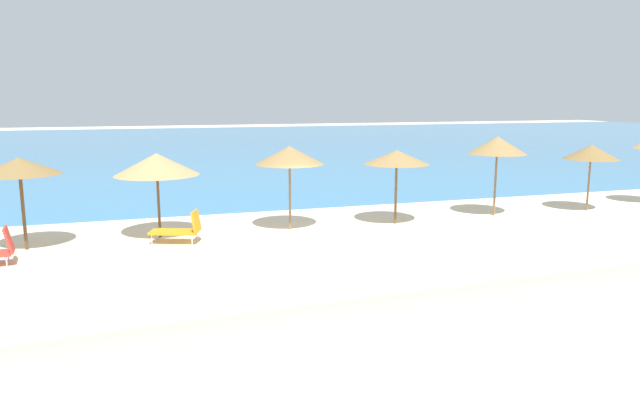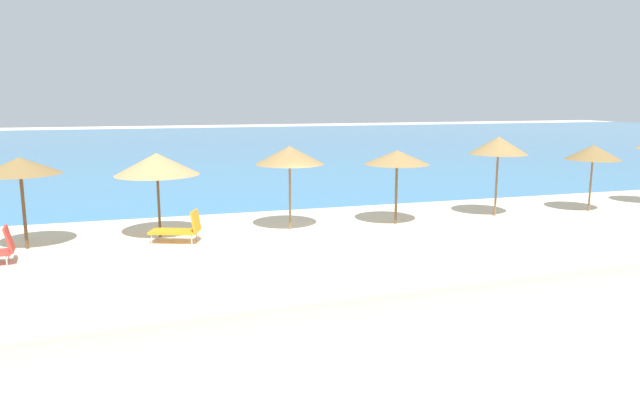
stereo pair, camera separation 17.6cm
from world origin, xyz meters
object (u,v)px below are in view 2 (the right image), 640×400
beach_umbrella_5 (397,158)px  beach_umbrella_6 (498,146)px  beach_umbrella_2 (20,166)px  beach_umbrella_4 (290,155)px  beach_umbrella_7 (593,152)px  beach_umbrella_3 (157,164)px  lounge_chair_0 (180,229)px

beach_umbrella_5 → beach_umbrella_6: beach_umbrella_6 is taller
beach_umbrella_5 → beach_umbrella_6: size_ratio=0.87×
beach_umbrella_2 → beach_umbrella_4: size_ratio=0.96×
beach_umbrella_4 → beach_umbrella_7: (11.95, -0.30, -0.20)m
beach_umbrella_7 → beach_umbrella_3: bearing=178.3°
beach_umbrella_6 → lounge_chair_0: 11.78m
beach_umbrella_2 → beach_umbrella_4: bearing=1.6°
beach_umbrella_6 → lounge_chair_0: (-11.55, -0.76, -2.20)m
beach_umbrella_4 → lounge_chair_0: size_ratio=1.73×
beach_umbrella_2 → beach_umbrella_3: (3.78, 0.41, -0.11)m
beach_umbrella_7 → lounge_chair_0: size_ratio=1.59×
beach_umbrella_2 → beach_umbrella_7: beach_umbrella_2 is taller
beach_umbrella_5 → lounge_chair_0: size_ratio=1.59×
beach_umbrella_4 → beach_umbrella_6: (7.90, -0.04, 0.14)m
lounge_chair_0 → beach_umbrella_7: bearing=-68.2°
beach_umbrella_3 → beach_umbrella_4: size_ratio=0.95×
beach_umbrella_2 → beach_umbrella_4: beach_umbrella_4 is taller
beach_umbrella_3 → beach_umbrella_7: 16.18m
beach_umbrella_3 → beach_umbrella_5: 7.98m
beach_umbrella_7 → beach_umbrella_4: bearing=178.5°
beach_umbrella_5 → beach_umbrella_6: bearing=2.7°
beach_umbrella_3 → beach_umbrella_5: bearing=-3.0°
beach_umbrella_5 → lounge_chair_0: (-7.40, -0.56, -1.90)m
beach_umbrella_3 → beach_umbrella_4: beach_umbrella_4 is taller
beach_umbrella_6 → beach_umbrella_4: bearing=179.7°
beach_umbrella_3 → beach_umbrella_4: (4.22, -0.19, 0.17)m
beach_umbrella_3 → beach_umbrella_7: (16.17, -0.49, -0.03)m
beach_umbrella_3 → beach_umbrella_2: bearing=-173.8°
beach_umbrella_5 → beach_umbrella_6: (4.15, 0.20, 0.30)m
beach_umbrella_2 → lounge_chair_0: 4.83m
beach_umbrella_2 → lounge_chair_0: size_ratio=1.66×
beach_umbrella_7 → beach_umbrella_5: bearing=179.5°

